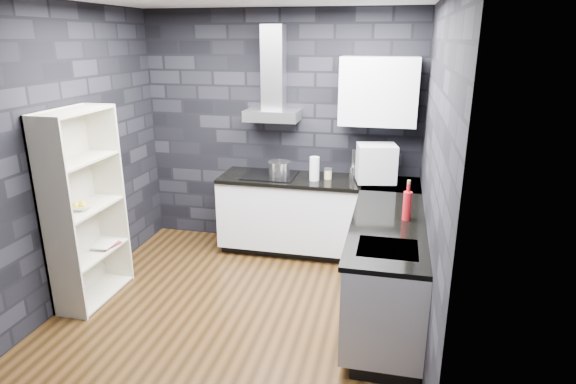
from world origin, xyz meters
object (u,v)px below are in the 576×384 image
(pot, at_px, (279,169))
(bookshelf, at_px, (85,208))
(red_bottle, at_px, (407,206))
(fruit_bowl, at_px, (80,207))
(utensil_crock, at_px, (353,172))
(appliance_garage, at_px, (376,163))
(glass_vase, at_px, (314,169))
(storage_jar, at_px, (328,174))

(pot, height_order, bookshelf, bookshelf)
(red_bottle, distance_m, fruit_bowl, 2.89)
(red_bottle, xyz_separation_m, fruit_bowl, (-2.86, -0.41, -0.09))
(utensil_crock, distance_m, red_bottle, 1.33)
(utensil_crock, bearing_deg, appliance_garage, -36.67)
(glass_vase, distance_m, fruit_bowl, 2.36)
(utensil_crock, height_order, fruit_bowl, utensil_crock)
(pot, xyz_separation_m, storage_jar, (0.55, 0.01, -0.03))
(glass_vase, height_order, utensil_crock, glass_vase)
(bookshelf, xyz_separation_m, fruit_bowl, (0.00, -0.06, 0.04))
(bookshelf, distance_m, fruit_bowl, 0.07)
(utensil_crock, xyz_separation_m, bookshelf, (-2.29, -1.56, -0.06))
(bookshelf, bearing_deg, storage_jar, 18.61)
(pot, bearing_deg, glass_vase, -11.00)
(glass_vase, bearing_deg, red_bottle, -46.17)
(appliance_garage, bearing_deg, storage_jar, 160.63)
(red_bottle, bearing_deg, bookshelf, -173.05)
(glass_vase, distance_m, utensil_crock, 0.46)
(glass_vase, distance_m, appliance_garage, 0.66)
(glass_vase, relative_size, storage_jar, 2.53)
(storage_jar, distance_m, red_bottle, 1.38)
(pot, height_order, fruit_bowl, pot)
(storage_jar, height_order, bookshelf, bookshelf)
(utensil_crock, bearing_deg, glass_vase, -153.82)
(pot, height_order, utensil_crock, pot)
(red_bottle, bearing_deg, pot, 141.74)
(utensil_crock, bearing_deg, storage_jar, -157.26)
(pot, height_order, appliance_garage, appliance_garage)
(pot, xyz_separation_m, glass_vase, (0.41, -0.08, 0.05))
(pot, bearing_deg, storage_jar, 0.66)
(appliance_garage, bearing_deg, glass_vase, 169.85)
(pot, height_order, red_bottle, red_bottle)
(utensil_crock, relative_size, appliance_garage, 0.30)
(storage_jar, bearing_deg, fruit_bowl, -143.41)
(pot, relative_size, utensil_crock, 2.02)
(red_bottle, distance_m, bookshelf, 2.88)
(storage_jar, height_order, fruit_bowl, storage_jar)
(glass_vase, bearing_deg, appliance_garage, 1.06)
(appliance_garage, bearing_deg, utensil_crock, 132.12)
(bookshelf, height_order, fruit_bowl, bookshelf)
(glass_vase, relative_size, bookshelf, 0.14)
(fruit_bowl, bearing_deg, storage_jar, 36.59)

